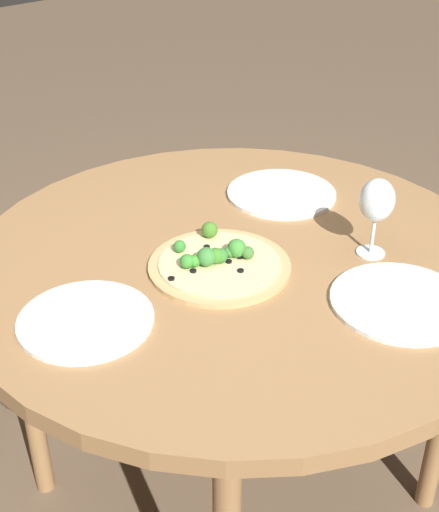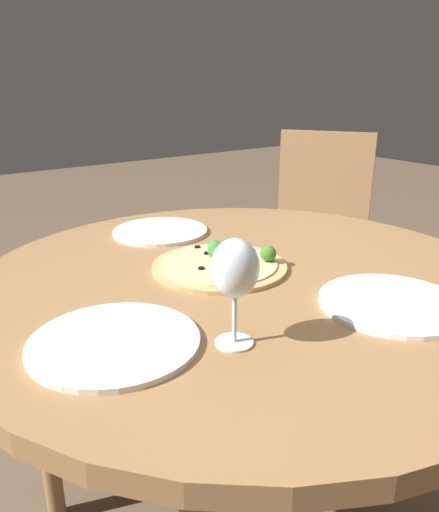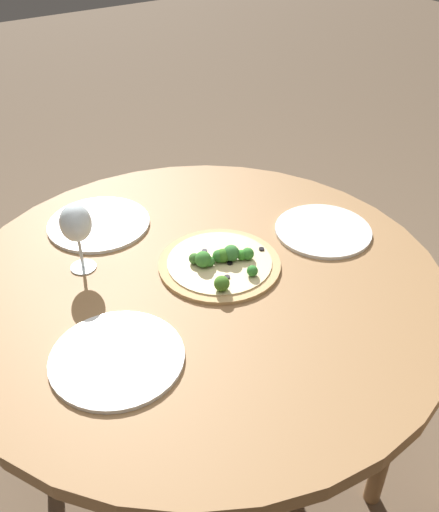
% 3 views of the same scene
% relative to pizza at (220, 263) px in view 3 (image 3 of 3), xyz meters
% --- Properties ---
extents(ground_plane, '(12.00, 12.00, 0.00)m').
position_rel_pizza_xyz_m(ground_plane, '(0.07, 0.01, -0.79)').
color(ground_plane, brown).
extents(dining_table, '(1.20, 1.20, 0.78)m').
position_rel_pizza_xyz_m(dining_table, '(0.07, 0.01, -0.08)').
color(dining_table, olive).
rests_on(dining_table, ground_plane).
extents(pizza, '(0.31, 0.31, 0.06)m').
position_rel_pizza_xyz_m(pizza, '(0.00, 0.00, 0.00)').
color(pizza, tan).
rests_on(pizza, dining_table).
extents(wine_glass, '(0.08, 0.08, 0.18)m').
position_rel_pizza_xyz_m(wine_glass, '(0.29, -0.19, 0.12)').
color(wine_glass, silver).
rests_on(wine_glass, dining_table).
extents(plate_near, '(0.26, 0.26, 0.01)m').
position_rel_pizza_xyz_m(plate_near, '(-0.32, 0.02, -0.01)').
color(plate_near, white).
rests_on(plate_near, dining_table).
extents(plate_far, '(0.28, 0.28, 0.01)m').
position_rel_pizza_xyz_m(plate_far, '(0.35, 0.15, -0.01)').
color(plate_far, white).
rests_on(plate_far, dining_table).
extents(plate_side, '(0.28, 0.28, 0.01)m').
position_rel_pizza_xyz_m(plate_side, '(0.17, -0.34, -0.01)').
color(plate_side, white).
rests_on(plate_side, dining_table).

